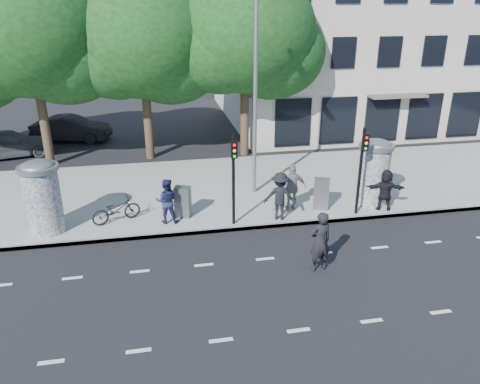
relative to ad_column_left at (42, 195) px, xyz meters
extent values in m
plane|color=black|center=(7.20, -4.50, -1.54)|extent=(120.00, 120.00, 0.00)
cube|color=gray|center=(7.20, 3.00, -1.46)|extent=(40.00, 8.00, 0.15)
cube|color=slate|center=(7.20, -0.95, -1.46)|extent=(40.00, 0.10, 0.16)
cube|color=silver|center=(7.20, -6.70, -1.53)|extent=(32.00, 0.12, 0.01)
cube|color=silver|center=(7.20, -3.10, -1.53)|extent=(32.00, 0.12, 0.01)
cylinder|color=beige|center=(0.00, 0.00, -0.24)|extent=(1.20, 1.20, 2.30)
cylinder|color=slate|center=(0.00, 0.00, 0.99)|extent=(1.36, 1.36, 0.16)
ellipsoid|color=slate|center=(0.00, 0.00, 1.07)|extent=(1.10, 1.10, 0.38)
cylinder|color=beige|center=(12.40, 0.20, -0.24)|extent=(1.20, 1.20, 2.30)
cylinder|color=slate|center=(12.40, 0.20, 0.99)|extent=(1.36, 1.36, 0.16)
ellipsoid|color=slate|center=(12.40, 0.20, 1.07)|extent=(1.10, 1.10, 0.38)
cylinder|color=black|center=(6.60, -0.65, 0.31)|extent=(0.11, 0.11, 3.40)
cube|color=black|center=(6.60, -0.83, 1.51)|extent=(0.22, 0.14, 0.62)
cylinder|color=black|center=(11.40, -0.65, 0.31)|extent=(0.11, 0.11, 3.40)
cube|color=black|center=(11.40, -0.83, 1.51)|extent=(0.22, 0.14, 0.62)
cylinder|color=slate|center=(8.00, 2.20, 2.61)|extent=(0.16, 0.16, 8.00)
cylinder|color=#38281C|center=(-1.30, 8.00, 0.82)|extent=(0.44, 0.44, 4.73)
ellipsoid|color=black|center=(-1.30, 8.00, 4.97)|extent=(7.20, 7.20, 6.12)
cylinder|color=#38281C|center=(3.70, 8.20, 0.67)|extent=(0.44, 0.44, 4.41)
ellipsoid|color=black|center=(3.70, 8.20, 4.54)|extent=(6.80, 6.80, 5.78)
cylinder|color=#38281C|center=(8.70, 7.80, 0.76)|extent=(0.44, 0.44, 4.59)
ellipsoid|color=black|center=(8.70, 7.80, 4.79)|extent=(7.00, 7.00, 5.95)
cube|color=#BDB09E|center=(19.20, 15.50, 4.46)|extent=(20.00, 15.00, 12.00)
cube|color=black|center=(19.20, 7.95, 0.06)|extent=(18.00, 0.10, 2.60)
cube|color=#59544C|center=(17.20, 7.60, 1.36)|extent=(3.20, 0.90, 0.12)
cube|color=#194C8C|center=(9.70, 7.95, 1.66)|extent=(1.60, 0.06, 0.30)
imported|color=#1D2149|center=(4.23, -0.07, -0.54)|extent=(0.92, 0.78, 1.70)
imported|color=black|center=(8.36, -0.55, -0.47)|extent=(1.33, 0.99, 1.83)
imported|color=gray|center=(9.05, 0.15, -0.46)|extent=(1.10, 0.63, 1.87)
imported|color=black|center=(12.60, -0.51, -0.57)|extent=(1.62, 1.01, 1.64)
imported|color=black|center=(8.68, -4.02, -0.56)|extent=(0.79, 0.60, 1.96)
imported|color=black|center=(2.37, 0.33, -0.91)|extent=(1.25, 1.92, 0.95)
cube|color=#5D5F61|center=(4.83, 0.34, -0.79)|extent=(0.68, 0.59, 1.19)
cube|color=slate|center=(10.21, 0.05, -0.77)|extent=(0.70, 0.61, 1.23)
imported|color=#494C4F|center=(-3.65, 9.74, -0.79)|extent=(2.76, 4.70, 1.50)
imported|color=black|center=(-0.80, 12.34, -0.80)|extent=(2.40, 4.69, 1.47)
camera|label=1|loc=(3.92, -15.90, 6.29)|focal=35.00mm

